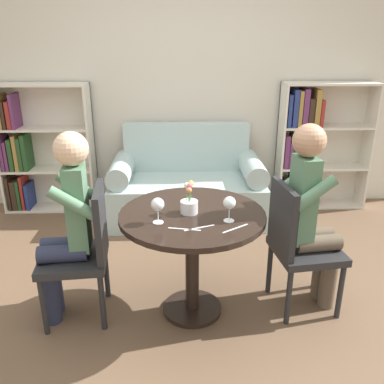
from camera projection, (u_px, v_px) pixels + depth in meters
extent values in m
plane|color=brown|center=(192.00, 310.00, 2.80)|extent=(16.00, 16.00, 0.00)
cube|color=beige|center=(186.00, 79.00, 4.18)|extent=(5.20, 0.05, 2.70)
cylinder|color=black|center=(192.00, 215.00, 2.54)|extent=(0.92, 0.92, 0.03)
cylinder|color=black|center=(192.00, 264.00, 2.67)|extent=(0.09, 0.09, 0.67)
cylinder|color=black|center=(192.00, 308.00, 2.79)|extent=(0.40, 0.40, 0.03)
cube|color=#A8C1C1|center=(187.00, 198.00, 4.15)|extent=(1.52, 0.80, 0.42)
cube|color=#A8C1C1|center=(186.00, 147.00, 4.28)|extent=(1.30, 0.16, 0.50)
cylinder|color=#A8C1C1|center=(122.00, 169.00, 4.02)|extent=(0.22, 0.72, 0.22)
cylinder|color=#A8C1C1|center=(252.00, 168.00, 4.06)|extent=(0.22, 0.72, 0.22)
cube|color=silver|center=(50.00, 146.00, 4.33)|extent=(0.95, 0.02, 1.33)
cube|color=silver|center=(1.00, 150.00, 4.20)|extent=(0.02, 0.28, 1.33)
cube|color=silver|center=(91.00, 149.00, 4.23)|extent=(0.02, 0.28, 1.33)
cube|color=silver|center=(54.00, 207.00, 4.45)|extent=(0.91, 0.28, 0.02)
cube|color=silver|center=(49.00, 169.00, 4.29)|extent=(0.91, 0.28, 0.02)
cube|color=silver|center=(44.00, 128.00, 4.14)|extent=(0.91, 0.28, 0.02)
cube|color=silver|center=(38.00, 84.00, 3.98)|extent=(0.91, 0.28, 0.02)
cube|color=#332319|center=(12.00, 191.00, 4.36)|extent=(0.03, 0.23, 0.36)
cube|color=#332319|center=(17.00, 193.00, 4.37)|extent=(0.05, 0.23, 0.32)
cube|color=#234723|center=(22.00, 193.00, 4.37)|extent=(0.03, 0.23, 0.32)
cube|color=maroon|center=(25.00, 191.00, 4.36)|extent=(0.03, 0.23, 0.37)
cube|color=navy|center=(30.00, 195.00, 4.38)|extent=(0.04, 0.23, 0.28)
cube|color=#602D5B|center=(5.00, 151.00, 4.20)|extent=(0.03, 0.23, 0.38)
cube|color=#602D5B|center=(9.00, 155.00, 4.22)|extent=(0.03, 0.23, 0.30)
cube|color=#234723|center=(14.00, 154.00, 4.21)|extent=(0.04, 0.23, 0.33)
cube|color=olive|center=(19.00, 152.00, 4.21)|extent=(0.04, 0.23, 0.37)
cube|color=#234723|center=(23.00, 153.00, 4.21)|extent=(0.04, 0.23, 0.34)
cube|color=#234723|center=(27.00, 151.00, 4.21)|extent=(0.04, 0.23, 0.37)
cube|color=olive|center=(2.00, 111.00, 4.05)|extent=(0.04, 0.23, 0.33)
cube|color=#332319|center=(7.00, 114.00, 4.07)|extent=(0.03, 0.23, 0.27)
cube|color=maroon|center=(12.00, 114.00, 4.07)|extent=(0.04, 0.23, 0.27)
cube|color=#602D5B|center=(15.00, 111.00, 4.06)|extent=(0.03, 0.23, 0.34)
cube|color=silver|center=(320.00, 144.00, 4.42)|extent=(0.95, 0.02, 1.33)
cube|color=silver|center=(280.00, 147.00, 4.29)|extent=(0.02, 0.28, 1.33)
cube|color=silver|center=(367.00, 146.00, 4.32)|extent=(0.02, 0.28, 1.33)
cube|color=silver|center=(317.00, 204.00, 4.54)|extent=(0.91, 0.28, 0.02)
cube|color=silver|center=(321.00, 166.00, 4.38)|extent=(0.91, 0.28, 0.02)
cube|color=silver|center=(326.00, 126.00, 4.22)|extent=(0.91, 0.28, 0.02)
cube|color=silver|center=(331.00, 83.00, 4.07)|extent=(0.91, 0.28, 0.02)
cube|color=navy|center=(282.00, 192.00, 4.46)|extent=(0.05, 0.23, 0.28)
cube|color=olive|center=(286.00, 192.00, 4.47)|extent=(0.04, 0.23, 0.28)
cube|color=#234723|center=(291.00, 190.00, 4.46)|extent=(0.03, 0.23, 0.33)
cube|color=tan|center=(295.00, 189.00, 4.46)|extent=(0.05, 0.23, 0.35)
cube|color=#332319|center=(299.00, 187.00, 4.45)|extent=(0.03, 0.23, 0.38)
cube|color=tan|center=(303.00, 192.00, 4.47)|extent=(0.04, 0.23, 0.28)
cube|color=maroon|center=(307.00, 191.00, 4.47)|extent=(0.04, 0.23, 0.28)
cube|color=#602D5B|center=(285.00, 150.00, 4.30)|extent=(0.05, 0.23, 0.35)
cube|color=#602D5B|center=(289.00, 154.00, 4.31)|extent=(0.03, 0.23, 0.27)
cube|color=#234723|center=(292.00, 150.00, 4.30)|extent=(0.03, 0.23, 0.36)
cube|color=tan|center=(296.00, 152.00, 4.31)|extent=(0.05, 0.23, 0.30)
cube|color=navy|center=(288.00, 110.00, 4.14)|extent=(0.04, 0.23, 0.32)
cube|color=navy|center=(293.00, 108.00, 4.14)|extent=(0.05, 0.23, 0.37)
cube|color=olive|center=(298.00, 108.00, 4.14)|extent=(0.04, 0.23, 0.36)
cube|color=#602D5B|center=(303.00, 107.00, 4.14)|extent=(0.05, 0.23, 0.38)
cube|color=#332319|center=(309.00, 112.00, 4.16)|extent=(0.05, 0.23, 0.29)
cube|color=olive|center=(315.00, 107.00, 4.14)|extent=(0.05, 0.23, 0.37)
cube|color=maroon|center=(319.00, 112.00, 4.16)|extent=(0.03, 0.23, 0.27)
cylinder|color=#232326|center=(54.00, 275.00, 2.84)|extent=(0.04, 0.04, 0.40)
cylinder|color=#232326|center=(44.00, 307.00, 2.51)|extent=(0.04, 0.04, 0.40)
cylinder|color=#232326|center=(106.00, 272.00, 2.88)|extent=(0.04, 0.04, 0.40)
cylinder|color=#232326|center=(102.00, 302.00, 2.55)|extent=(0.04, 0.04, 0.40)
cube|color=#232326|center=(74.00, 259.00, 2.61)|extent=(0.46, 0.46, 0.05)
cube|color=#232326|center=(100.00, 222.00, 2.54)|extent=(0.08, 0.38, 0.45)
cylinder|color=#232326|center=(340.00, 292.00, 2.65)|extent=(0.04, 0.04, 0.40)
cylinder|color=#232326|center=(316.00, 264.00, 2.98)|extent=(0.04, 0.04, 0.40)
cylinder|color=#232326|center=(289.00, 297.00, 2.60)|extent=(0.04, 0.04, 0.40)
cylinder|color=#232326|center=(270.00, 268.00, 2.93)|extent=(0.04, 0.04, 0.40)
cube|color=#232326|center=(306.00, 250.00, 2.71)|extent=(0.47, 0.47, 0.05)
cube|color=#232326|center=(282.00, 218.00, 2.59)|extent=(0.09, 0.38, 0.45)
cylinder|color=#282D47|center=(53.00, 282.00, 2.71)|extent=(0.11, 0.11, 0.45)
cylinder|color=#282D47|center=(50.00, 292.00, 2.61)|extent=(0.11, 0.11, 0.45)
cylinder|color=#282D47|center=(66.00, 245.00, 2.63)|extent=(0.31, 0.14, 0.11)
cylinder|color=#282D47|center=(63.00, 254.00, 2.52)|extent=(0.31, 0.14, 0.11)
cube|color=#517A5B|center=(77.00, 208.00, 2.49)|extent=(0.14, 0.21, 0.54)
cylinder|color=#517A5B|center=(79.00, 187.00, 2.58)|extent=(0.29, 0.10, 0.23)
cylinder|color=#517A5B|center=(73.00, 204.00, 2.33)|extent=(0.29, 0.10, 0.23)
sphere|color=beige|center=(71.00, 149.00, 2.35)|extent=(0.20, 0.20, 0.20)
cylinder|color=brown|center=(329.00, 278.00, 2.76)|extent=(0.11, 0.11, 0.45)
cylinder|color=brown|center=(321.00, 269.00, 2.86)|extent=(0.11, 0.11, 0.45)
cylinder|color=brown|center=(318.00, 243.00, 2.65)|extent=(0.31, 0.15, 0.11)
cylinder|color=brown|center=(311.00, 236.00, 2.75)|extent=(0.31, 0.15, 0.11)
cube|color=#517A5B|center=(303.00, 200.00, 2.58)|extent=(0.15, 0.21, 0.57)
cylinder|color=#517A5B|center=(314.00, 194.00, 2.42)|extent=(0.29, 0.11, 0.23)
cylinder|color=#517A5B|center=(296.00, 179.00, 2.67)|extent=(0.29, 0.11, 0.23)
sphere|color=tan|center=(309.00, 141.00, 2.44)|extent=(0.21, 0.21, 0.21)
cylinder|color=white|center=(158.00, 222.00, 2.40)|extent=(0.06, 0.06, 0.00)
cylinder|color=white|center=(158.00, 216.00, 2.38)|extent=(0.01, 0.01, 0.08)
sphere|color=white|center=(158.00, 204.00, 2.36)|extent=(0.08, 0.08, 0.08)
sphere|color=maroon|center=(158.00, 206.00, 2.36)|extent=(0.06, 0.06, 0.06)
cylinder|color=white|center=(229.00, 221.00, 2.42)|extent=(0.06, 0.06, 0.00)
cylinder|color=white|center=(229.00, 214.00, 2.41)|extent=(0.01, 0.01, 0.08)
sphere|color=white|center=(230.00, 203.00, 2.38)|extent=(0.08, 0.08, 0.08)
sphere|color=maroon|center=(229.00, 204.00, 2.38)|extent=(0.05, 0.05, 0.05)
cylinder|color=silver|center=(189.00, 207.00, 2.52)|extent=(0.11, 0.11, 0.08)
cylinder|color=#4C7A42|center=(189.00, 196.00, 2.47)|extent=(0.00, 0.00, 0.08)
sphere|color=#E07F4C|center=(189.00, 190.00, 2.45)|extent=(0.04, 0.04, 0.04)
cylinder|color=#4C7A42|center=(189.00, 193.00, 2.52)|extent=(0.00, 0.01, 0.08)
sphere|color=silver|center=(189.00, 188.00, 2.51)|extent=(0.04, 0.04, 0.04)
cylinder|color=#4C7A42|center=(187.00, 193.00, 2.50)|extent=(0.01, 0.01, 0.10)
sphere|color=silver|center=(187.00, 185.00, 2.48)|extent=(0.04, 0.04, 0.04)
cylinder|color=#4C7A42|center=(190.00, 193.00, 2.49)|extent=(0.00, 0.01, 0.10)
sphere|color=#D16684|center=(190.00, 186.00, 2.47)|extent=(0.04, 0.04, 0.04)
cylinder|color=#4C7A42|center=(191.00, 192.00, 2.50)|extent=(0.01, 0.00, 0.11)
sphere|color=#EACC4C|center=(191.00, 183.00, 2.49)|extent=(0.04, 0.04, 0.04)
cube|color=silver|center=(199.00, 228.00, 2.33)|extent=(0.18, 0.08, 0.00)
cube|color=silver|center=(184.00, 229.00, 2.32)|extent=(0.19, 0.05, 0.00)
cube|color=silver|center=(235.00, 228.00, 2.33)|extent=(0.16, 0.12, 0.00)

